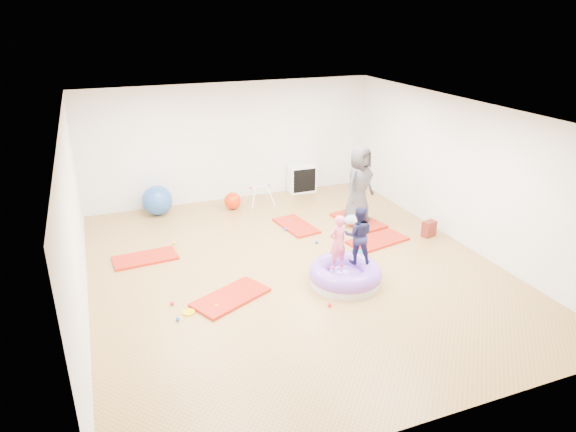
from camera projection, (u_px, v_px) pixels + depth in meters
name	position (u px, v px, depth m)	size (l,w,h in m)	color
room	(294.00, 195.00, 8.73)	(7.01, 8.01, 2.81)	#A2883E
gym_mat_front_left	(231.00, 297.00, 8.27)	(1.24, 0.62, 0.05)	#BA0C09
gym_mat_mid_left	(145.00, 258.00, 9.57)	(1.16, 0.58, 0.05)	#BA0C09
gym_mat_center_back	(296.00, 226.00, 11.00)	(1.13, 0.57, 0.05)	#BA0C09
gym_mat_right	(377.00, 241.00, 10.29)	(1.21, 0.61, 0.05)	#BA0C09
gym_mat_rear_right	(358.00, 220.00, 11.27)	(1.26, 0.63, 0.05)	#BA0C09
inflatable_cushion	(345.00, 275.00, 8.71)	(1.25, 1.25, 0.39)	silver
child_pink	(338.00, 239.00, 8.41)	(0.34, 0.23, 0.94)	#F05A7F
child_navy	(359.00, 233.00, 8.58)	(0.49, 0.38, 1.01)	#1A1A3E
adult_caregiver	(359.00, 184.00, 10.89)	(0.81, 0.53, 1.66)	#414043
infant	(354.00, 220.00, 10.92)	(0.40, 0.40, 0.23)	#91BDE5
ball_pit_balls	(274.00, 260.00, 9.50)	(4.81, 3.59, 0.06)	#278446
exercise_ball_blue	(157.00, 200.00, 11.54)	(0.68, 0.68, 0.68)	#2351A1
exercise_ball_orange	(233.00, 201.00, 11.92)	(0.40, 0.40, 0.40)	red
infant_play_gym	(260.00, 192.00, 12.15)	(0.60, 0.57, 0.46)	white
cube_shelf	(302.00, 179.00, 12.99)	(0.69, 0.34, 0.69)	white
balance_disc	(358.00, 256.00, 9.63)	(0.38, 0.38, 0.08)	#116E89
backpack	(429.00, 229.00, 10.50)	(0.28, 0.17, 0.33)	#9C1500
yellow_toy	(189.00, 312.00, 7.88)	(0.19, 0.19, 0.03)	#FFCD00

